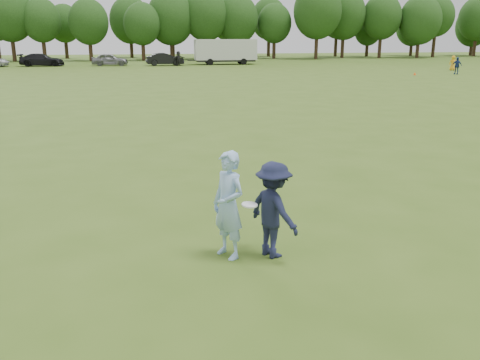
{
  "coord_description": "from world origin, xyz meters",
  "views": [
    {
      "loc": [
        -2.14,
        -7.77,
        3.73
      ],
      "look_at": [
        -0.41,
        1.25,
        1.1
      ],
      "focal_mm": 38.0,
      "sensor_mm": 36.0,
      "label": 1
    }
  ],
  "objects_px": {
    "defender": "(273,210)",
    "field_cone": "(415,74)",
    "cargo_trailer": "(225,51)",
    "car_f": "(165,59)",
    "thrower": "(229,205)",
    "player_far_c": "(453,63)",
    "player_far_b": "(457,66)",
    "car_d": "(42,60)",
    "player_far_d": "(179,58)",
    "car_e": "(110,60)"
  },
  "relations": [
    {
      "from": "defender",
      "to": "field_cone",
      "type": "bearing_deg",
      "value": -59.42
    },
    {
      "from": "defender",
      "to": "cargo_trailer",
      "type": "bearing_deg",
      "value": -35.68
    },
    {
      "from": "car_f",
      "to": "thrower",
      "type": "bearing_deg",
      "value": 173.44
    },
    {
      "from": "player_far_c",
      "to": "cargo_trailer",
      "type": "height_order",
      "value": "cargo_trailer"
    },
    {
      "from": "player_far_b",
      "to": "car_d",
      "type": "bearing_deg",
      "value": -157.54
    },
    {
      "from": "player_far_c",
      "to": "car_d",
      "type": "xyz_separation_m",
      "value": [
        -45.4,
        16.86,
        -0.03
      ]
    },
    {
      "from": "player_far_d",
      "to": "field_cone",
      "type": "bearing_deg",
      "value": -70.05
    },
    {
      "from": "player_far_b",
      "to": "player_far_d",
      "type": "relative_size",
      "value": 0.91
    },
    {
      "from": "defender",
      "to": "car_e",
      "type": "distance_m",
      "value": 59.66
    },
    {
      "from": "car_f",
      "to": "field_cone",
      "type": "relative_size",
      "value": 15.72
    },
    {
      "from": "thrower",
      "to": "cargo_trailer",
      "type": "xyz_separation_m",
      "value": [
        9.68,
        59.63,
        0.84
      ]
    },
    {
      "from": "defender",
      "to": "cargo_trailer",
      "type": "height_order",
      "value": "cargo_trailer"
    },
    {
      "from": "field_cone",
      "to": "cargo_trailer",
      "type": "bearing_deg",
      "value": 124.52
    },
    {
      "from": "player_far_d",
      "to": "cargo_trailer",
      "type": "distance_m",
      "value": 6.69
    },
    {
      "from": "player_far_b",
      "to": "car_f",
      "type": "height_order",
      "value": "player_far_b"
    },
    {
      "from": "car_d",
      "to": "car_f",
      "type": "height_order",
      "value": "car_f"
    },
    {
      "from": "thrower",
      "to": "cargo_trailer",
      "type": "bearing_deg",
      "value": 139.59
    },
    {
      "from": "car_f",
      "to": "defender",
      "type": "bearing_deg",
      "value": 174.19
    },
    {
      "from": "car_e",
      "to": "field_cone",
      "type": "xyz_separation_m",
      "value": [
        29.78,
        -21.43,
        -0.61
      ]
    },
    {
      "from": "car_d",
      "to": "cargo_trailer",
      "type": "bearing_deg",
      "value": -89.62
    },
    {
      "from": "defender",
      "to": "player_far_c",
      "type": "xyz_separation_m",
      "value": [
        31.28,
        43.16,
        -0.05
      ]
    },
    {
      "from": "car_e",
      "to": "field_cone",
      "type": "bearing_deg",
      "value": -122.39
    },
    {
      "from": "cargo_trailer",
      "to": "player_far_c",
      "type": "bearing_deg",
      "value": -36.58
    },
    {
      "from": "car_d",
      "to": "cargo_trailer",
      "type": "xyz_separation_m",
      "value": [
        23.04,
        -0.27,
        1.01
      ]
    },
    {
      "from": "player_far_c",
      "to": "thrower",
      "type": "bearing_deg",
      "value": 83.23
    },
    {
      "from": "cargo_trailer",
      "to": "player_far_b",
      "type": "bearing_deg",
      "value": -47.92
    },
    {
      "from": "thrower",
      "to": "car_f",
      "type": "distance_m",
      "value": 58.48
    },
    {
      "from": "car_f",
      "to": "field_cone",
      "type": "height_order",
      "value": "car_f"
    },
    {
      "from": "car_f",
      "to": "field_cone",
      "type": "bearing_deg",
      "value": -136.82
    },
    {
      "from": "thrower",
      "to": "cargo_trailer",
      "type": "height_order",
      "value": "cargo_trailer"
    },
    {
      "from": "thrower",
      "to": "car_d",
      "type": "height_order",
      "value": "thrower"
    },
    {
      "from": "player_far_b",
      "to": "car_e",
      "type": "height_order",
      "value": "player_far_b"
    },
    {
      "from": "player_far_b",
      "to": "player_far_c",
      "type": "distance_m",
      "value": 5.77
    },
    {
      "from": "defender",
      "to": "player_far_b",
      "type": "relative_size",
      "value": 1.03
    },
    {
      "from": "thrower",
      "to": "player_far_b",
      "type": "height_order",
      "value": "thrower"
    },
    {
      "from": "car_f",
      "to": "player_far_b",
      "type": "bearing_deg",
      "value": -131.52
    },
    {
      "from": "car_e",
      "to": "car_f",
      "type": "xyz_separation_m",
      "value": [
        6.81,
        -0.8,
        0.02
      ]
    },
    {
      "from": "car_d",
      "to": "car_e",
      "type": "xyz_separation_m",
      "value": [
        8.26,
        -0.64,
        -0.01
      ]
    },
    {
      "from": "defender",
      "to": "car_f",
      "type": "xyz_separation_m",
      "value": [
        0.96,
        58.58,
        -0.07
      ]
    },
    {
      "from": "player_far_d",
      "to": "car_f",
      "type": "distance_m",
      "value": 1.89
    },
    {
      "from": "car_e",
      "to": "field_cone",
      "type": "height_order",
      "value": "car_e"
    },
    {
      "from": "player_far_b",
      "to": "car_d",
      "type": "xyz_separation_m",
      "value": [
        -42.56,
        21.88,
        -0.06
      ]
    },
    {
      "from": "player_far_c",
      "to": "car_d",
      "type": "bearing_deg",
      "value": 9.53
    },
    {
      "from": "player_far_d",
      "to": "player_far_c",
      "type": "bearing_deg",
      "value": -54.11
    },
    {
      "from": "thrower",
      "to": "player_far_c",
      "type": "distance_m",
      "value": 53.66
    },
    {
      "from": "field_cone",
      "to": "player_far_d",
      "type": "bearing_deg",
      "value": 137.17
    },
    {
      "from": "player_far_c",
      "to": "player_far_d",
      "type": "height_order",
      "value": "player_far_d"
    },
    {
      "from": "player_far_d",
      "to": "car_e",
      "type": "height_order",
      "value": "player_far_d"
    },
    {
      "from": "thrower",
      "to": "car_e",
      "type": "xyz_separation_m",
      "value": [
        -5.09,
        59.26,
        -0.18
      ]
    },
    {
      "from": "player_far_b",
      "to": "car_e",
      "type": "bearing_deg",
      "value": -162.11
    }
  ]
}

